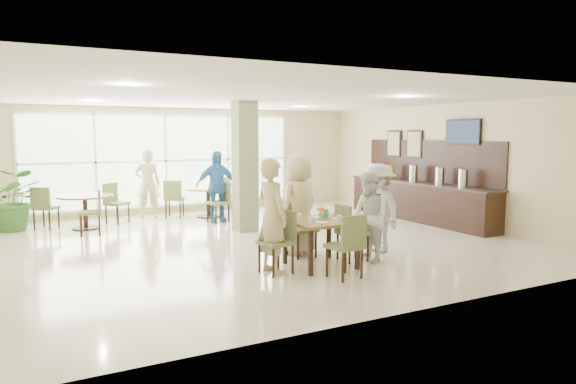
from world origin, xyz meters
name	(u,v)px	position (x,y,z in m)	size (l,w,h in m)	color
ground	(251,242)	(0.00, 0.00, 0.00)	(10.00, 10.00, 0.00)	beige
room_shell	(250,155)	(0.00, 0.00, 1.70)	(10.00, 10.00, 10.00)	white
window_bank	(166,161)	(-0.50, 4.46, 1.40)	(7.00, 0.04, 7.00)	silver
column	(245,167)	(0.40, 1.20, 1.40)	(0.45, 0.45, 2.80)	#63724F
main_table	(321,225)	(0.27, -2.19, 0.66)	(1.00, 1.00, 0.75)	brown
round_table_left	(85,202)	(-2.68, 3.07, 0.59)	(1.20, 1.20, 0.75)	brown
round_table_right	(208,194)	(0.28, 3.37, 0.59)	(1.17, 1.17, 0.75)	brown
chairs_main_table	(319,237)	(0.24, -2.18, 0.47)	(1.97, 1.93, 0.95)	olive
chairs_table_left	(85,208)	(-2.68, 3.06, 0.47)	(2.15, 1.75, 0.95)	olive
chairs_table_right	(208,199)	(0.27, 3.33, 0.47)	(2.15, 1.84, 0.95)	olive
tabletop_clutter	(322,216)	(0.28, -2.20, 0.81)	(0.73, 0.68, 0.21)	white
buffet_counter	(419,198)	(4.70, 0.51, 0.55)	(0.64, 4.70, 1.95)	black
wall_tv	(463,132)	(4.94, -0.60, 2.15)	(0.06, 1.00, 0.58)	black
framed_art_a	(414,144)	(4.95, 1.00, 1.85)	(0.05, 0.55, 0.70)	black
framed_art_b	(394,144)	(4.95, 1.80, 1.85)	(0.05, 0.55, 0.70)	black
potted_plant	(14,200)	(-4.08, 3.52, 0.68)	(1.23, 1.23, 1.36)	#356629
teen_left	(272,216)	(-0.57, -2.15, 0.87)	(0.63, 0.42, 1.74)	#CAB587
teen_far	(299,204)	(0.38, -1.29, 0.88)	(0.86, 0.47, 1.77)	#CAB587
teen_right	(369,217)	(1.15, -2.27, 0.75)	(0.73, 0.57, 1.50)	white
teen_standing	(379,208)	(1.73, -1.78, 0.79)	(1.02, 0.59, 1.58)	#A9A8AB
adult_a	(216,186)	(0.22, 2.55, 0.86)	(1.00, 0.57, 1.71)	teal
adult_b	(239,184)	(1.12, 3.33, 0.82)	(1.52, 0.65, 1.63)	white
adult_standing	(148,184)	(-1.11, 3.91, 0.86)	(0.63, 0.41, 1.73)	#CAB587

